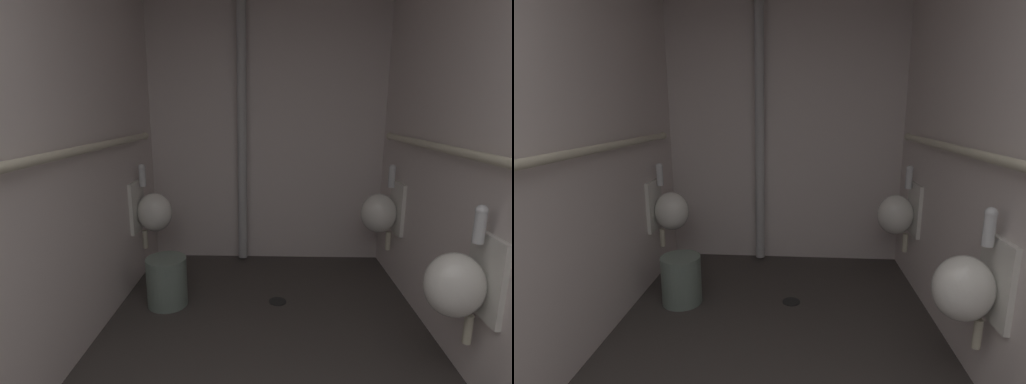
% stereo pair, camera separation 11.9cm
% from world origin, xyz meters
% --- Properties ---
extents(wall_left, '(0.06, 3.84, 2.58)m').
position_xyz_m(wall_left, '(-1.17, 1.86, 1.29)').
color(wall_left, silver).
rests_on(wall_left, ground).
extents(wall_right, '(0.06, 3.84, 2.58)m').
position_xyz_m(wall_right, '(1.17, 1.86, 1.29)').
color(wall_right, silver).
rests_on(wall_right, ground).
extents(wall_back, '(2.40, 0.06, 2.58)m').
position_xyz_m(wall_back, '(0.00, 3.75, 1.29)').
color(wall_back, silver).
rests_on(wall_back, ground).
extents(urinal_left_mid, '(0.32, 0.30, 0.76)m').
position_xyz_m(urinal_left_mid, '(-0.99, 3.15, 0.64)').
color(urinal_left_mid, silver).
extents(urinal_right_mid, '(0.32, 0.30, 0.76)m').
position_xyz_m(urinal_right_mid, '(0.99, 1.82, 0.64)').
color(urinal_right_mid, silver).
extents(urinal_right_far, '(0.32, 0.30, 0.76)m').
position_xyz_m(urinal_right_far, '(0.99, 3.17, 0.64)').
color(urinal_right_far, silver).
extents(supply_pipe_left, '(0.06, 3.04, 0.06)m').
position_xyz_m(supply_pipe_left, '(-1.08, 1.86, 1.27)').
color(supply_pipe_left, beige).
extents(supply_pipe_right, '(0.06, 3.05, 0.06)m').
position_xyz_m(supply_pipe_right, '(1.08, 1.88, 1.27)').
color(supply_pipe_right, beige).
extents(standpipe_back_wall, '(0.09, 0.09, 2.53)m').
position_xyz_m(standpipe_back_wall, '(-0.24, 3.64, 1.29)').
color(standpipe_back_wall, '#B2B2B2').
rests_on(standpipe_back_wall, ground).
extents(floor_drain, '(0.14, 0.14, 0.01)m').
position_xyz_m(floor_drain, '(0.10, 2.77, 0.00)').
color(floor_drain, black).
rests_on(floor_drain, ground).
extents(waste_bin, '(0.31, 0.31, 0.38)m').
position_xyz_m(waste_bin, '(-0.77, 2.71, 0.19)').
color(waste_bin, slate).
rests_on(waste_bin, ground).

